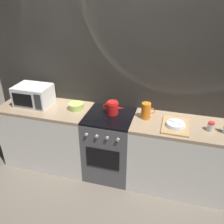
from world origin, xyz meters
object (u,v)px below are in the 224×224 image
object	(u,v)px
dish_pile	(176,125)
stove_unit	(110,145)
mixing_bowl	(76,106)
pitcher	(146,111)
spice_jar	(211,127)
microwave	(34,95)
kettle	(112,108)

from	to	relation	value
dish_pile	stove_unit	bearing A→B (deg)	175.40
mixing_bowl	dish_pile	size ratio (longest dim) A/B	0.50
pitcher	dish_pile	distance (m)	0.38
stove_unit	spice_jar	bearing A→B (deg)	-1.66
mixing_bowl	stove_unit	bearing A→B (deg)	-5.95
stove_unit	microwave	size ratio (longest dim) A/B	1.96
pitcher	spice_jar	world-z (taller)	pitcher
microwave	mixing_bowl	world-z (taller)	microwave
kettle	spice_jar	distance (m)	1.16
pitcher	spice_jar	distance (m)	0.74
stove_unit	pitcher	world-z (taller)	pitcher
microwave	dish_pile	distance (m)	1.87
kettle	mixing_bowl	world-z (taller)	kettle
kettle	pitcher	bearing A→B (deg)	-0.32
microwave	kettle	xyz separation A→B (m)	(1.08, 0.03, -0.05)
dish_pile	spice_jar	distance (m)	0.38
kettle	dish_pile	bearing A→B (deg)	-8.63
microwave	kettle	distance (m)	1.09
microwave	pitcher	bearing A→B (deg)	1.20
stove_unit	mixing_bowl	bearing A→B (deg)	174.05
microwave	dish_pile	bearing A→B (deg)	-2.59
pitcher	stove_unit	bearing A→B (deg)	-173.40
kettle	mixing_bowl	size ratio (longest dim) A/B	1.42
stove_unit	spice_jar	distance (m)	1.28
microwave	spice_jar	world-z (taller)	microwave
mixing_bowl	spice_jar	world-z (taller)	spice_jar
microwave	dish_pile	xyz separation A→B (m)	(1.86, -0.08, -0.11)
mixing_bowl	pitcher	bearing A→B (deg)	0.16
stove_unit	kettle	size ratio (longest dim) A/B	3.16
microwave	spice_jar	xyz separation A→B (m)	(2.24, -0.05, -0.08)
stove_unit	microwave	bearing A→B (deg)	178.93
microwave	dish_pile	size ratio (longest dim) A/B	1.15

